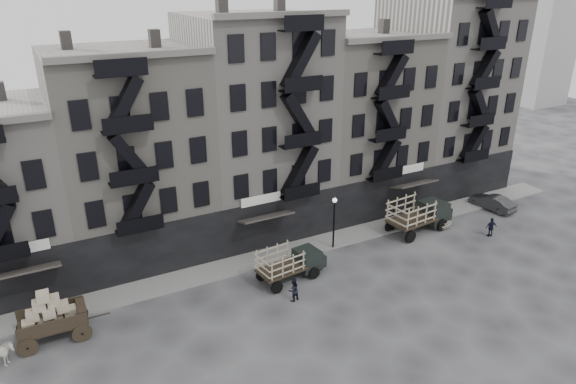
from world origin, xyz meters
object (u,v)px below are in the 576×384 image
car_far (492,202)px  pedestrian_mid (293,290)px  car_east (432,216)px  stake_truck_east (419,212)px  policeman (491,227)px  stake_truck_west (290,261)px  wagon (48,311)px

car_far → pedestrian_mid: (-22.78, -4.13, 0.13)m
car_east → stake_truck_east: bearing=-166.0°
car_far → policeman: size_ratio=2.54×
stake_truck_west → car_east: stake_truck_west is taller
car_east → stake_truck_west: bearing=-175.3°
car_far → policeman: 5.72m
stake_truck_east → policeman: stake_truck_east is taller
stake_truck_east → pedestrian_mid: (-13.95, -3.97, -0.89)m
stake_truck_east → policeman: (4.50, -3.57, -0.89)m
car_far → pedestrian_mid: 23.15m
car_far → policeman: (-4.33, -3.73, 0.13)m
wagon → policeman: size_ratio=2.48×
stake_truck_east → car_far: bearing=-5.0°
wagon → car_east: bearing=4.4°
wagon → stake_truck_west: wagon is taller
stake_truck_west → stake_truck_east: 12.98m
wagon → policeman: bearing=-3.3°
policeman → pedestrian_mid: bearing=16.9°
policeman → stake_truck_west: bearing=9.0°
wagon → stake_truck_west: bearing=-1.2°
car_far → pedestrian_mid: pedestrian_mid is taller
wagon → pedestrian_mid: size_ratio=2.47×
wagon → car_east: size_ratio=1.10×
stake_truck_east → policeman: 5.81m
policeman → stake_truck_east: bearing=-22.8°
wagon → stake_truck_east: 28.12m
car_east → pedestrian_mid: 16.70m
car_far → car_east: bearing=-12.3°
car_far → policeman: bearing=32.8°
stake_truck_east → policeman: bearing=-44.5°
wagon → stake_truck_west: 15.25m
wagon → pedestrian_mid: 14.55m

